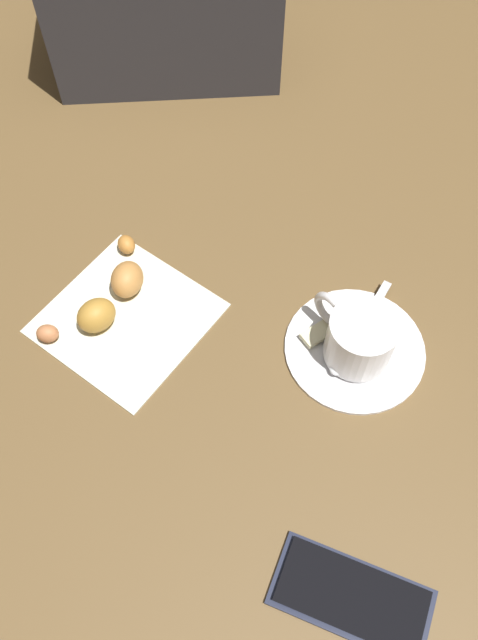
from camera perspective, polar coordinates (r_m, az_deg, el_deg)
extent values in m
plane|color=brown|center=(0.69, -1.29, -1.13)|extent=(1.80, 1.80, 0.00)
cylinder|color=white|center=(0.69, 10.10, -2.45)|extent=(0.15, 0.15, 0.01)
cylinder|color=white|center=(0.66, 10.57, -1.64)|extent=(0.07, 0.07, 0.06)
cylinder|color=black|center=(0.64, 10.78, -1.03)|extent=(0.06, 0.06, 0.00)
torus|color=white|center=(0.67, 8.01, 0.84)|extent=(0.04, 0.03, 0.04)
cube|color=silver|center=(0.70, 11.16, 0.19)|extent=(0.03, 0.10, 0.00)
ellipsoid|color=silver|center=(0.67, 8.78, -3.88)|extent=(0.02, 0.03, 0.01)
cube|color=beige|center=(0.69, 8.09, -0.43)|extent=(0.06, 0.07, 0.01)
cube|color=silver|center=(0.71, -9.80, 0.21)|extent=(0.20, 0.20, 0.00)
ellipsoid|color=#BE7447|center=(0.70, -16.40, -1.14)|extent=(0.03, 0.03, 0.02)
ellipsoid|color=#B88333|center=(0.69, -12.37, 0.40)|extent=(0.05, 0.05, 0.04)
ellipsoid|color=#C18241|center=(0.71, -9.76, 3.52)|extent=(0.04, 0.05, 0.04)
ellipsoid|color=#BF7A34|center=(0.75, -9.82, 6.53)|extent=(0.03, 0.03, 0.02)
cube|color=#1A1E32|center=(0.61, 9.83, -22.76)|extent=(0.14, 0.07, 0.01)
cube|color=black|center=(0.61, 9.91, -22.70)|extent=(0.13, 0.06, 0.00)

